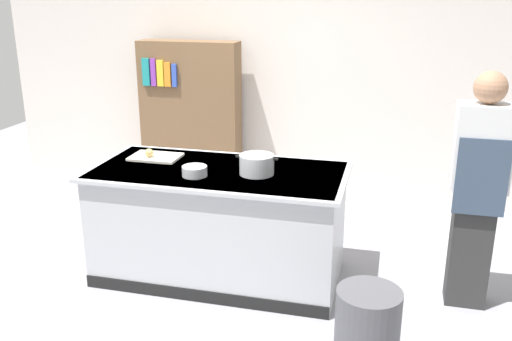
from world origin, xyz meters
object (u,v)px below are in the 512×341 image
object	(u,v)px
onion	(149,153)
bookshelf	(191,119)
mixing_bowl	(195,171)
stock_pot	(257,164)
person_chef	(478,187)
trash_bin	(367,335)

from	to	relation	value
onion	bookshelf	distance (m)	1.70
mixing_bowl	bookshelf	bearing A→B (deg)	111.44
stock_pot	person_chef	world-z (taller)	person_chef
stock_pot	mixing_bowl	world-z (taller)	stock_pot
mixing_bowl	trash_bin	size ratio (longest dim) A/B	0.33
stock_pot	onion	bearing A→B (deg)	170.90
stock_pot	trash_bin	world-z (taller)	stock_pot
person_chef	bookshelf	bearing A→B (deg)	69.18
trash_bin	bookshelf	xyz separation A→B (m)	(-2.13, 2.80, 0.56)
onion	bookshelf	size ratio (longest dim) A/B	0.04
mixing_bowl	person_chef	distance (m)	2.03
stock_pot	trash_bin	bearing A→B (deg)	-46.61
bookshelf	stock_pot	bearing A→B (deg)	-56.34
stock_pot	person_chef	bearing A→B (deg)	2.50
stock_pot	trash_bin	distance (m)	1.50
trash_bin	mixing_bowl	bearing A→B (deg)	149.03
stock_pot	person_chef	xyz separation A→B (m)	(1.58, 0.07, -0.06)
onion	bookshelf	xyz separation A→B (m)	(-0.27, 1.68, -0.10)
onion	person_chef	size ratio (longest dim) A/B	0.04
person_chef	mixing_bowl	bearing A→B (deg)	107.73
onion	person_chef	world-z (taller)	person_chef
person_chef	stock_pot	bearing A→B (deg)	103.86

